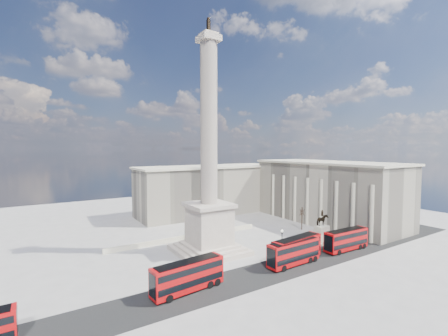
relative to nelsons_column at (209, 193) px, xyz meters
The scene contains 18 objects.
ground 13.85m from the nelsons_column, 90.00° to the right, with size 180.00×180.00×0.00m, color #A19E99.
asphalt_road 20.41m from the nelsons_column, 71.57° to the right, with size 120.00×9.00×0.01m, color black.
nelsons_column is the anchor object (origin of this frame).
balustrade_wall 16.55m from the nelsons_column, 90.00° to the left, with size 40.00×0.60×1.10m, color beige.
building_east 45.42m from the nelsons_column, ahead, with size 19.00×46.00×18.60m.
building_northeast 40.57m from the nelsons_column, 60.26° to the left, with size 51.00×17.00×16.60m.
red_bus_a 20.93m from the nelsons_column, 129.78° to the right, with size 12.28×4.02×4.89m.
red_bus_b 21.38m from the nelsons_column, 48.64° to the right, with size 12.35×4.14×4.91m.
red_bus_c 21.02m from the nelsons_column, 55.23° to the right, with size 11.93×3.13×4.81m.
red_bus_d 32.14m from the nelsons_column, 30.09° to the right, with size 11.63×3.07×4.68m.
victorian_lamp 18.20m from the nelsons_column, 52.44° to the right, with size 0.55×0.55×6.45m.
equestrian_statue 29.05m from the nelsons_column, 19.23° to the right, with size 3.86×2.90×8.08m.
bare_tree_near 39.35m from the nelsons_column, 15.39° to the right, with size 1.96×1.96×8.57m.
bare_tree_mid 31.85m from the nelsons_column, ahead, with size 1.75×1.75×6.63m.
bare_tree_far 44.20m from the nelsons_column, 16.60° to the left, with size 1.89×1.89×7.72m.
pedestrian_walking 20.40m from the nelsons_column, 41.98° to the right, with size 0.66×0.43×1.81m, color #222725.
pedestrian_standing 28.82m from the nelsons_column, 26.04° to the right, with size 0.87×0.68×1.80m, color #222725.
pedestrian_crossing 18.35m from the nelsons_column, 26.36° to the right, with size 1.12×0.47×1.91m, color #222725.
Camera 1 is at (-31.38, -50.83, 22.50)m, focal length 24.00 mm.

